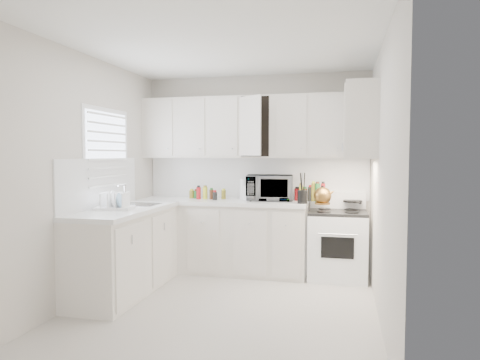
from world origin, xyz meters
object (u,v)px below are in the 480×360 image
(utensil_crock, at_px, (302,188))
(dish_rack, at_px, (114,200))
(tea_kettle, at_px, (323,195))
(microwave, at_px, (270,185))
(rice_cooker, at_px, (252,192))
(stove, at_px, (337,236))

(utensil_crock, distance_m, dish_rack, 2.19)
(tea_kettle, relative_size, microwave, 0.45)
(rice_cooker, xyz_separation_m, utensil_crock, (0.68, -0.29, 0.09))
(stove, height_order, dish_rack, dish_rack)
(stove, distance_m, dish_rack, 2.70)
(tea_kettle, bearing_deg, stove, 47.23)
(rice_cooker, relative_size, utensil_crock, 0.56)
(stove, relative_size, microwave, 1.83)
(stove, distance_m, microwave, 1.07)
(tea_kettle, height_order, microwave, microwave)
(microwave, xyz_separation_m, utensil_crock, (0.45, -0.28, -0.01))
(tea_kettle, xyz_separation_m, dish_rack, (-2.17, -1.06, -0.01))
(utensil_crock, height_order, dish_rack, utensil_crock)
(microwave, distance_m, rice_cooker, 0.25)
(tea_kettle, bearing_deg, rice_cooker, 169.52)
(stove, relative_size, utensil_crock, 2.80)
(microwave, height_order, dish_rack, microwave)
(tea_kettle, height_order, dish_rack, tea_kettle)
(tea_kettle, height_order, rice_cooker, tea_kettle)
(tea_kettle, distance_m, rice_cooker, 0.95)
(tea_kettle, distance_m, dish_rack, 2.41)
(microwave, relative_size, rice_cooker, 2.76)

